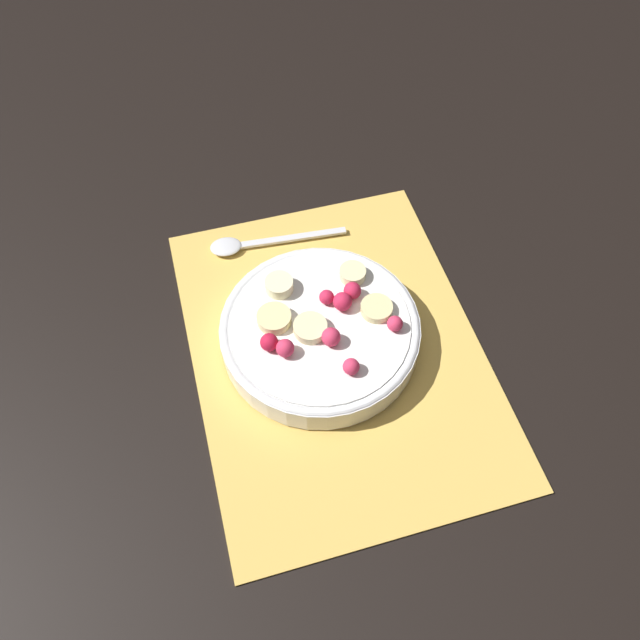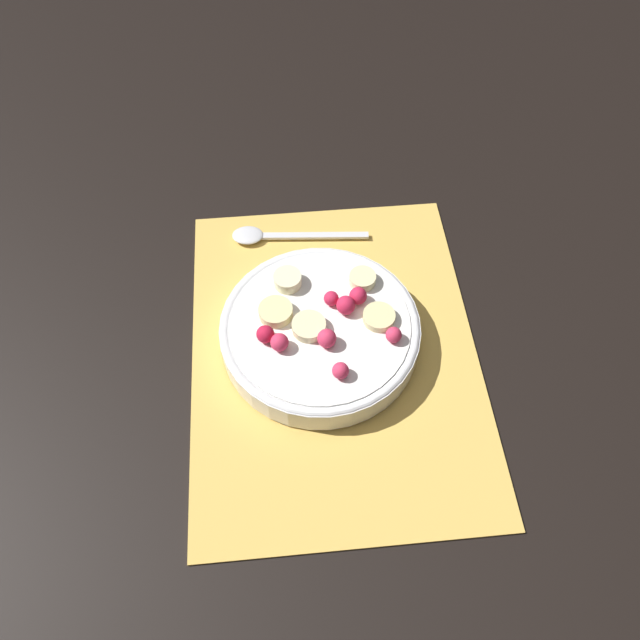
{
  "view_description": "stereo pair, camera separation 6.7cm",
  "coord_description": "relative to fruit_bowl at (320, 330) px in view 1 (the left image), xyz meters",
  "views": [
    {
      "loc": [
        -0.34,
        0.12,
        0.61
      ],
      "look_at": [
        0.01,
        0.01,
        0.05
      ],
      "focal_mm": 35.0,
      "sensor_mm": 36.0,
      "label": 1
    },
    {
      "loc": [
        -0.36,
        0.05,
        0.61
      ],
      "look_at": [
        0.01,
        0.01,
        0.05
      ],
      "focal_mm": 35.0,
      "sensor_mm": 36.0,
      "label": 2
    }
  ],
  "objects": [
    {
      "name": "ground_plane",
      "position": [
        -0.01,
        -0.01,
        -0.03
      ],
      "size": [
        3.0,
        3.0,
        0.0
      ],
      "primitive_type": "plane",
      "color": "black"
    },
    {
      "name": "placemat",
      "position": [
        -0.01,
        -0.01,
        -0.02
      ],
      "size": [
        0.43,
        0.32,
        0.01
      ],
      "color": "#E0B251",
      "rests_on": "ground_plane"
    },
    {
      "name": "fruit_bowl",
      "position": [
        0.0,
        0.0,
        0.0
      ],
      "size": [
        0.22,
        0.22,
        0.06
      ],
      "color": "white",
      "rests_on": "placemat"
    },
    {
      "name": "spoon",
      "position": [
        0.16,
        0.05,
        -0.02
      ],
      "size": [
        0.03,
        0.17,
        0.01
      ],
      "rotation": [
        0.0,
        0.0,
        7.77
      ],
      "color": "silver",
      "rests_on": "placemat"
    }
  ]
}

